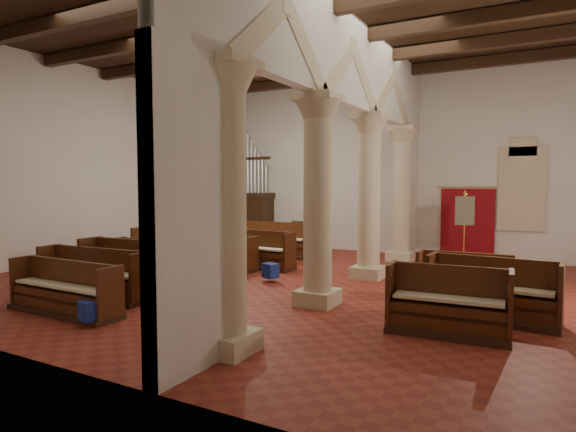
# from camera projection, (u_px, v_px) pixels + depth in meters

# --- Properties ---
(floor) EXTENTS (14.00, 14.00, 0.00)m
(floor) POSITION_uv_depth(u_px,v_px,m) (276.00, 282.00, 11.60)
(floor) COLOR maroon
(floor) RESTS_ON ground
(ceiling) EXTENTS (14.00, 14.00, 0.00)m
(ceiling) POSITION_uv_depth(u_px,v_px,m) (276.00, 27.00, 11.18)
(ceiling) COLOR black
(ceiling) RESTS_ON wall_back
(wall_back) EXTENTS (14.00, 0.02, 6.00)m
(wall_back) POSITION_uv_depth(u_px,v_px,m) (362.00, 165.00, 16.65)
(wall_back) COLOR beige
(wall_back) RESTS_ON floor
(wall_front) EXTENTS (14.00, 0.02, 6.00)m
(wall_front) POSITION_uv_depth(u_px,v_px,m) (41.00, 135.00, 6.13)
(wall_front) COLOR beige
(wall_front) RESTS_ON floor
(wall_left) EXTENTS (0.02, 12.00, 6.00)m
(wall_left) POSITION_uv_depth(u_px,v_px,m) (78.00, 163.00, 14.72)
(wall_left) COLOR beige
(wall_left) RESTS_ON floor
(ceiling_beams) EXTENTS (13.80, 11.80, 0.30)m
(ceiling_beams) POSITION_uv_depth(u_px,v_px,m) (276.00, 35.00, 11.19)
(ceiling_beams) COLOR #351C10
(ceiling_beams) RESTS_ON wall_back
(arcade) EXTENTS (0.90, 11.90, 6.00)m
(arcade) POSITION_uv_depth(u_px,v_px,m) (347.00, 129.00, 10.49)
(arcade) COLOR beige
(arcade) RESTS_ON floor
(window_back) EXTENTS (1.00, 0.03, 2.20)m
(window_back) POSITION_uv_depth(u_px,v_px,m) (522.00, 189.00, 14.30)
(window_back) COLOR #2F6B51
(window_back) RESTS_ON wall_back
(pipe_organ) EXTENTS (2.10, 0.85, 4.40)m
(pipe_organ) POSITION_uv_depth(u_px,v_px,m) (246.00, 209.00, 18.47)
(pipe_organ) COLOR #351C10
(pipe_organ) RESTS_ON floor
(lectern) EXTENTS (0.47, 0.48, 1.07)m
(lectern) POSITION_uv_depth(u_px,v_px,m) (299.00, 238.00, 16.88)
(lectern) COLOR #361E11
(lectern) RESTS_ON floor
(dossal_curtain) EXTENTS (1.80, 0.07, 2.17)m
(dossal_curtain) POSITION_uv_depth(u_px,v_px,m) (467.00, 222.00, 15.04)
(dossal_curtain) COLOR maroon
(dossal_curtain) RESTS_ON floor
(processional_banner) EXTENTS (0.48, 0.62, 2.19)m
(processional_banner) POSITION_uv_depth(u_px,v_px,m) (464.00, 243.00, 12.93)
(processional_banner) COLOR #351C10
(processional_banner) RESTS_ON floor
(hymnal_box_a) EXTENTS (0.37, 0.32, 0.32)m
(hymnal_box_a) POSITION_uv_depth(u_px,v_px,m) (89.00, 311.00, 8.03)
(hymnal_box_a) COLOR navy
(hymnal_box_a) RESTS_ON floor
(hymnal_box_b) EXTENTS (0.37, 0.31, 0.35)m
(hymnal_box_b) POSITION_uv_depth(u_px,v_px,m) (128.00, 290.00, 9.47)
(hymnal_box_b) COLOR #171698
(hymnal_box_b) RESTS_ON floor
(hymnal_box_c) EXTENTS (0.42, 0.38, 0.35)m
(hymnal_box_c) POSITION_uv_depth(u_px,v_px,m) (270.00, 271.00, 11.59)
(hymnal_box_c) COLOR navy
(hymnal_box_c) RESTS_ON floor
(tube_heater_a) EXTENTS (0.87, 0.38, 0.09)m
(tube_heater_a) POSITION_uv_depth(u_px,v_px,m) (71.00, 298.00, 9.35)
(tube_heater_a) COLOR silver
(tube_heater_a) RESTS_ON floor
(tube_heater_b) EXTENTS (1.11, 0.51, 0.11)m
(tube_heater_b) POSITION_uv_depth(u_px,v_px,m) (73.00, 294.00, 9.68)
(tube_heater_b) COLOR silver
(tube_heater_b) RESTS_ON floor
(nave_pew_0) EXTENTS (2.52, 0.68, 0.96)m
(nave_pew_0) POSITION_uv_depth(u_px,v_px,m) (64.00, 296.00, 8.78)
(nave_pew_0) COLOR #351C10
(nave_pew_0) RESTS_ON floor
(nave_pew_1) EXTENTS (2.69, 0.83, 1.03)m
(nave_pew_1) POSITION_uv_depth(u_px,v_px,m) (93.00, 282.00, 9.94)
(nave_pew_1) COLOR #351C10
(nave_pew_1) RESTS_ON floor
(nave_pew_2) EXTENTS (2.99, 0.81, 1.15)m
(nave_pew_2) POSITION_uv_depth(u_px,v_px,m) (138.00, 277.00, 10.28)
(nave_pew_2) COLOR #351C10
(nave_pew_2) RESTS_ON floor
(nave_pew_3) EXTENTS (2.54, 0.67, 1.00)m
(nave_pew_3) POSITION_uv_depth(u_px,v_px,m) (153.00, 268.00, 11.64)
(nave_pew_3) COLOR #351C10
(nave_pew_3) RESTS_ON floor
(nave_pew_4) EXTENTS (3.47, 0.89, 1.14)m
(nave_pew_4) POSITION_uv_depth(u_px,v_px,m) (186.00, 259.00, 12.63)
(nave_pew_4) COLOR #351C10
(nave_pew_4) RESTS_ON floor
(nave_pew_5) EXTENTS (2.92, 0.76, 0.96)m
(nave_pew_5) POSITION_uv_depth(u_px,v_px,m) (211.00, 257.00, 13.47)
(nave_pew_5) COLOR #351C10
(nave_pew_5) RESTS_ON floor
(nave_pew_6) EXTENTS (3.28, 0.79, 1.05)m
(nave_pew_6) POSITION_uv_depth(u_px,v_px,m) (241.00, 254.00, 13.73)
(nave_pew_6) COLOR #351C10
(nave_pew_6) RESTS_ON floor
(nave_pew_7) EXTENTS (2.62, 0.79, 0.95)m
(nave_pew_7) POSITION_uv_depth(u_px,v_px,m) (250.00, 250.00, 14.75)
(nave_pew_7) COLOR #351C10
(nave_pew_7) RESTS_ON floor
(nave_pew_8) EXTENTS (3.34, 0.82, 1.11)m
(nave_pew_8) POSITION_uv_depth(u_px,v_px,m) (263.00, 244.00, 15.76)
(nave_pew_8) COLOR #351C10
(nave_pew_8) RESTS_ON floor
(aisle_pew_0) EXTENTS (1.90, 0.84, 1.08)m
(aisle_pew_0) POSITION_uv_depth(u_px,v_px,m) (448.00, 312.00, 7.55)
(aisle_pew_0) COLOR #351C10
(aisle_pew_0) RESTS_ON floor
(aisle_pew_1) EXTENTS (2.19, 0.87, 1.10)m
(aisle_pew_1) POSITION_uv_depth(u_px,v_px,m) (492.00, 300.00, 8.31)
(aisle_pew_1) COLOR #351C10
(aisle_pew_1) RESTS_ON floor
(aisle_pew_2) EXTENTS (1.88, 0.72, 1.01)m
(aisle_pew_2) POSITION_uv_depth(u_px,v_px,m) (466.00, 287.00, 9.46)
(aisle_pew_2) COLOR #351C10
(aisle_pew_2) RESTS_ON floor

